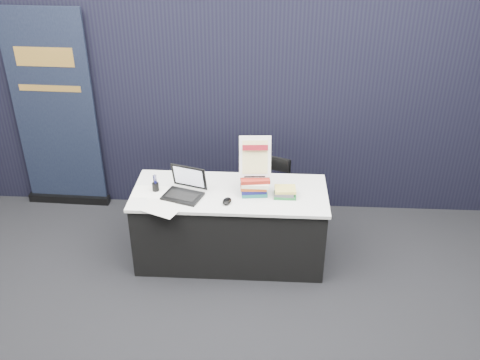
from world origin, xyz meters
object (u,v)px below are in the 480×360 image
object	(u,v)px
pullup_banner	(57,123)
book_stack_short	(285,192)
stacking_chair	(271,195)
book_stack_tall	(255,185)
display_table	(230,225)
laptop	(183,189)
info_sign	(255,157)

from	to	relation	value
pullup_banner	book_stack_short	bearing A→B (deg)	-20.31
pullup_banner	stacking_chair	size ratio (longest dim) A/B	2.65
book_stack_short	stacking_chair	distance (m)	0.60
book_stack_tall	book_stack_short	size ratio (longest dim) A/B	1.37
display_table	book_stack_tall	distance (m)	0.51
display_table	book_stack_short	bearing A→B (deg)	-6.18
pullup_banner	laptop	bearing A→B (deg)	-32.13
info_sign	laptop	bearing A→B (deg)	-175.52
laptop	pullup_banner	xyz separation A→B (m)	(-1.52, 1.03, 0.17)
display_table	laptop	size ratio (longest dim) A/B	4.55
pullup_banner	stacking_chair	distance (m)	2.44
book_stack_short	laptop	bearing A→B (deg)	-178.33
display_table	stacking_chair	size ratio (longest dim) A/B	2.16
laptop	book_stack_tall	size ratio (longest dim) A/B	1.53
stacking_chair	laptop	bearing A→B (deg)	-125.80
book_stack_short	display_table	bearing A→B (deg)	173.82
book_stack_short	stacking_chair	size ratio (longest dim) A/B	0.23
laptop	pullup_banner	world-z (taller)	pullup_banner
display_table	stacking_chair	world-z (taller)	stacking_chair
laptop	stacking_chair	bearing A→B (deg)	50.51
display_table	book_stack_short	xyz separation A→B (m)	(0.50, -0.05, 0.41)
laptop	info_sign	world-z (taller)	info_sign
info_sign	stacking_chair	size ratio (longest dim) A/B	0.47
book_stack_tall	stacking_chair	world-z (taller)	book_stack_tall
display_table	pullup_banner	bearing A→B (deg)	153.93
book_stack_tall	book_stack_short	world-z (taller)	book_stack_tall
book_stack_tall	stacking_chair	distance (m)	0.61
pullup_banner	stacking_chair	xyz separation A→B (m)	(2.33, -0.51, -0.51)
pullup_banner	stacking_chair	world-z (taller)	pullup_banner
book_stack_tall	book_stack_short	bearing A→B (deg)	-7.85
book_stack_tall	info_sign	size ratio (longest dim) A/B	0.67
pullup_banner	display_table	bearing A→B (deg)	-24.06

